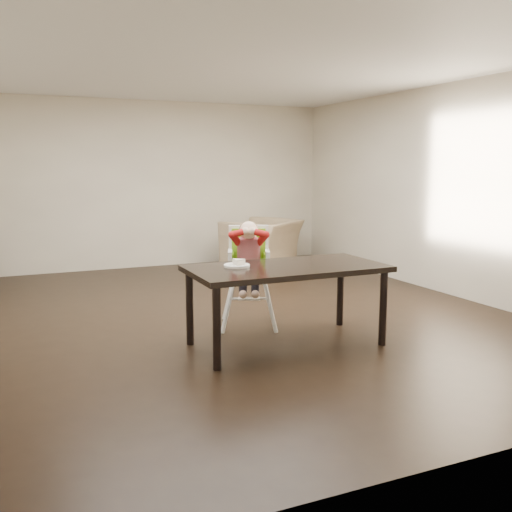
{
  "coord_description": "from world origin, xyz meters",
  "views": [
    {
      "loc": [
        -2.24,
        -5.78,
        1.66
      ],
      "look_at": [
        -0.02,
        -0.77,
        0.79
      ],
      "focal_mm": 40.0,
      "sensor_mm": 36.0,
      "label": 1
    }
  ],
  "objects": [
    {
      "name": "ground",
      "position": [
        0.0,
        0.0,
        0.0
      ],
      "size": [
        7.0,
        7.0,
        0.0
      ],
      "primitive_type": "plane",
      "color": "black",
      "rests_on": "ground"
    },
    {
      "name": "room_walls",
      "position": [
        0.0,
        0.0,
        1.86
      ],
      "size": [
        6.02,
        7.02,
        2.71
      ],
      "color": "#BEB39D",
      "rests_on": "ground"
    },
    {
      "name": "dining_table",
      "position": [
        0.1,
        -1.18,
        0.67
      ],
      "size": [
        1.8,
        0.9,
        0.75
      ],
      "color": "black",
      "rests_on": "ground"
    },
    {
      "name": "high_chair",
      "position": [
        0.05,
        -0.42,
        0.77
      ],
      "size": [
        0.6,
        0.6,
        1.1
      ],
      "rotation": [
        0.0,
        0.0,
        -0.39
      ],
      "color": "white",
      "rests_on": "ground"
    },
    {
      "name": "plate",
      "position": [
        -0.33,
        -1.04,
        0.77
      ],
      "size": [
        0.24,
        0.24,
        0.07
      ],
      "rotation": [
        0.0,
        0.0,
        -0.01
      ],
      "color": "white",
      "rests_on": "dining_table"
    },
    {
      "name": "armchair",
      "position": [
        1.67,
        2.8,
        0.51
      ],
      "size": [
        1.4,
        1.32,
        1.03
      ],
      "primitive_type": "imported",
      "rotation": [
        0.0,
        0.0,
        3.79
      ],
      "color": "tan",
      "rests_on": "ground"
    }
  ]
}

